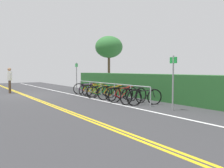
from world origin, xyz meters
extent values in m
cube|color=#353538|center=(0.00, 0.00, -0.03)|extent=(30.58, 10.77, 0.05)
cube|color=gold|center=(0.00, -0.08, 0.00)|extent=(27.52, 0.10, 0.00)
cube|color=gold|center=(0.00, 0.08, 0.00)|extent=(27.52, 0.10, 0.00)
cube|color=white|center=(0.00, 2.65, 0.00)|extent=(27.52, 0.12, 0.00)
cylinder|color=#9EA0A5|center=(0.81, 3.45, 0.42)|extent=(0.05, 0.05, 0.84)
cylinder|color=#9EA0A5|center=(2.20, 3.45, 0.42)|extent=(0.05, 0.05, 0.84)
cylinder|color=#9EA0A5|center=(3.59, 3.45, 0.42)|extent=(0.05, 0.05, 0.84)
cylinder|color=#9EA0A5|center=(4.98, 3.45, 0.42)|extent=(0.05, 0.05, 0.84)
cylinder|color=#9EA0A5|center=(6.37, 3.45, 0.42)|extent=(0.05, 0.05, 0.84)
cylinder|color=#9EA0A5|center=(7.76, 3.45, 0.42)|extent=(0.05, 0.05, 0.84)
cylinder|color=#9EA0A5|center=(4.29, 3.45, 0.84)|extent=(6.95, 0.04, 0.04)
torus|color=black|center=(1.52, 4.07, 0.34)|extent=(0.25, 0.73, 0.74)
torus|color=black|center=(1.26, 3.12, 0.34)|extent=(0.25, 0.73, 0.74)
cylinder|color=purple|center=(1.42, 3.71, 0.43)|extent=(0.18, 0.55, 0.50)
cylinder|color=purple|center=(1.41, 3.65, 0.65)|extent=(0.21, 0.65, 0.07)
cylinder|color=purple|center=(1.34, 3.39, 0.41)|extent=(0.08, 0.17, 0.45)
cylinder|color=purple|center=(1.31, 3.29, 0.26)|extent=(0.13, 0.35, 0.19)
cylinder|color=purple|center=(1.29, 3.23, 0.49)|extent=(0.10, 0.24, 0.31)
cylinder|color=purple|center=(1.51, 4.02, 0.50)|extent=(0.07, 0.14, 0.33)
cube|color=black|center=(1.32, 3.33, 0.66)|extent=(0.13, 0.21, 0.05)
cylinder|color=purple|center=(1.50, 3.97, 0.71)|extent=(0.45, 0.15, 0.03)
torus|color=black|center=(1.87, 4.05, 0.31)|extent=(0.19, 0.68, 0.68)
torus|color=black|center=(2.07, 3.05, 0.31)|extent=(0.19, 0.68, 0.68)
cylinder|color=orange|center=(1.95, 3.67, 0.39)|extent=(0.15, 0.58, 0.47)
cylinder|color=orange|center=(1.96, 3.61, 0.59)|extent=(0.17, 0.69, 0.07)
cylinder|color=orange|center=(2.02, 3.33, 0.38)|extent=(0.07, 0.17, 0.42)
cylinder|color=orange|center=(2.04, 3.22, 0.24)|extent=(0.11, 0.37, 0.17)
cylinder|color=orange|center=(2.05, 3.16, 0.45)|extent=(0.09, 0.26, 0.29)
cylinder|color=orange|center=(1.88, 4.00, 0.46)|extent=(0.06, 0.14, 0.31)
cube|color=black|center=(2.03, 3.27, 0.61)|extent=(0.12, 0.21, 0.05)
cylinder|color=orange|center=(1.89, 3.95, 0.66)|extent=(0.46, 0.12, 0.03)
torus|color=black|center=(2.69, 4.12, 0.34)|extent=(0.06, 0.73, 0.73)
torus|color=black|center=(2.68, 3.03, 0.34)|extent=(0.06, 0.73, 0.73)
cylinder|color=yellow|center=(2.69, 3.71, 0.42)|extent=(0.04, 0.62, 0.50)
cylinder|color=yellow|center=(2.69, 3.64, 0.64)|extent=(0.04, 0.74, 0.07)
cylinder|color=yellow|center=(2.68, 3.34, 0.40)|extent=(0.04, 0.18, 0.45)
cylinder|color=yellow|center=(2.68, 3.22, 0.26)|extent=(0.04, 0.39, 0.18)
cylinder|color=yellow|center=(2.68, 3.15, 0.48)|extent=(0.04, 0.27, 0.31)
cylinder|color=yellow|center=(2.69, 4.06, 0.50)|extent=(0.04, 0.14, 0.33)
cube|color=black|center=(2.68, 3.27, 0.65)|extent=(0.08, 0.20, 0.05)
cylinder|color=yellow|center=(2.69, 4.01, 0.71)|extent=(0.46, 0.03, 0.03)
torus|color=black|center=(3.31, 4.04, 0.30)|extent=(0.15, 0.67, 0.66)
torus|color=black|center=(3.17, 3.08, 0.30)|extent=(0.15, 0.67, 0.66)
cylinder|color=orange|center=(3.26, 3.68, 0.38)|extent=(0.11, 0.56, 0.45)
cylinder|color=orange|center=(3.25, 3.62, 0.58)|extent=(0.13, 0.66, 0.07)
cylinder|color=orange|center=(3.21, 3.35, 0.37)|extent=(0.06, 0.16, 0.41)
cylinder|color=orange|center=(3.19, 3.25, 0.24)|extent=(0.09, 0.35, 0.17)
cylinder|color=orange|center=(3.19, 3.18, 0.43)|extent=(0.07, 0.24, 0.28)
cylinder|color=orange|center=(3.30, 3.99, 0.45)|extent=(0.05, 0.13, 0.30)
cube|color=black|center=(3.20, 3.29, 0.59)|extent=(0.11, 0.21, 0.05)
cylinder|color=orange|center=(3.29, 3.94, 0.64)|extent=(0.46, 0.09, 0.03)
torus|color=black|center=(4.03, 3.82, 0.32)|extent=(0.23, 0.69, 0.70)
torus|color=black|center=(3.76, 2.77, 0.32)|extent=(0.23, 0.69, 0.70)
cylinder|color=#198C38|center=(3.93, 3.43, 0.40)|extent=(0.19, 0.61, 0.48)
cylinder|color=#198C38|center=(3.91, 3.36, 0.61)|extent=(0.22, 0.73, 0.07)
cylinder|color=#198C38|center=(3.84, 3.07, 0.39)|extent=(0.08, 0.18, 0.43)
cylinder|color=#198C38|center=(3.81, 2.95, 0.25)|extent=(0.13, 0.39, 0.18)
cylinder|color=#198C38|center=(3.79, 2.88, 0.46)|extent=(0.10, 0.27, 0.30)
cylinder|color=#198C38|center=(4.01, 3.77, 0.48)|extent=(0.07, 0.15, 0.32)
cube|color=black|center=(3.82, 3.00, 0.63)|extent=(0.13, 0.21, 0.05)
cylinder|color=#198C38|center=(4.00, 3.72, 0.68)|extent=(0.45, 0.14, 0.03)
torus|color=black|center=(4.69, 4.09, 0.35)|extent=(0.10, 0.75, 0.75)
torus|color=black|center=(4.62, 3.00, 0.35)|extent=(0.10, 0.75, 0.75)
cylinder|color=orange|center=(4.66, 3.68, 0.43)|extent=(0.07, 0.63, 0.51)
cylinder|color=orange|center=(4.66, 3.61, 0.66)|extent=(0.08, 0.75, 0.07)
cylinder|color=orange|center=(4.64, 3.31, 0.42)|extent=(0.05, 0.18, 0.46)
cylinder|color=orange|center=(4.64, 3.19, 0.27)|extent=(0.06, 0.40, 0.19)
cylinder|color=orange|center=(4.63, 3.12, 0.50)|extent=(0.05, 0.27, 0.32)
cylinder|color=orange|center=(4.68, 4.04, 0.51)|extent=(0.04, 0.15, 0.34)
cube|color=black|center=(4.64, 3.24, 0.67)|extent=(0.09, 0.20, 0.05)
cylinder|color=orange|center=(4.68, 3.98, 0.73)|extent=(0.46, 0.05, 0.03)
torus|color=black|center=(5.30, 4.09, 0.33)|extent=(0.08, 0.71, 0.71)
torus|color=black|center=(5.27, 3.06, 0.33)|extent=(0.08, 0.71, 0.71)
cylinder|color=black|center=(5.29, 3.70, 0.41)|extent=(0.06, 0.59, 0.48)
cylinder|color=black|center=(5.29, 3.64, 0.62)|extent=(0.06, 0.70, 0.07)
cylinder|color=black|center=(5.28, 3.35, 0.39)|extent=(0.04, 0.17, 0.43)
cylinder|color=black|center=(5.27, 3.24, 0.25)|extent=(0.05, 0.38, 0.18)
cylinder|color=black|center=(5.27, 3.17, 0.46)|extent=(0.04, 0.26, 0.30)
cylinder|color=black|center=(5.30, 4.04, 0.48)|extent=(0.04, 0.14, 0.32)
cube|color=black|center=(5.27, 3.29, 0.63)|extent=(0.09, 0.20, 0.05)
cylinder|color=black|center=(5.30, 3.99, 0.68)|extent=(0.46, 0.04, 0.03)
torus|color=black|center=(5.88, 3.87, 0.36)|extent=(0.08, 0.78, 0.78)
torus|color=black|center=(5.85, 2.87, 0.36)|extent=(0.08, 0.78, 0.78)
cylinder|color=red|center=(5.87, 3.50, 0.45)|extent=(0.05, 0.58, 0.53)
cylinder|color=red|center=(5.87, 3.43, 0.68)|extent=(0.06, 0.68, 0.07)
cylinder|color=red|center=(5.86, 3.16, 0.43)|extent=(0.04, 0.17, 0.48)
cylinder|color=red|center=(5.86, 3.05, 0.28)|extent=(0.05, 0.37, 0.19)
cylinder|color=red|center=(5.85, 2.98, 0.51)|extent=(0.04, 0.25, 0.33)
cylinder|color=red|center=(5.88, 3.82, 0.53)|extent=(0.04, 0.14, 0.35)
cube|color=black|center=(5.86, 3.09, 0.70)|extent=(0.09, 0.20, 0.05)
cylinder|color=red|center=(5.88, 3.77, 0.75)|extent=(0.46, 0.04, 0.03)
torus|color=black|center=(6.61, 3.89, 0.36)|extent=(0.15, 0.77, 0.77)
torus|color=black|center=(6.73, 2.92, 0.36)|extent=(0.15, 0.77, 0.77)
cylinder|color=black|center=(6.66, 3.53, 0.44)|extent=(0.10, 0.56, 0.52)
cylinder|color=black|center=(6.66, 3.46, 0.68)|extent=(0.12, 0.67, 0.07)
cylinder|color=black|center=(6.70, 3.20, 0.43)|extent=(0.06, 0.17, 0.47)
cylinder|color=black|center=(6.71, 3.09, 0.28)|extent=(0.08, 0.36, 0.19)
cylinder|color=black|center=(6.72, 3.02, 0.51)|extent=(0.07, 0.25, 0.32)
cylinder|color=black|center=(6.62, 3.84, 0.52)|extent=(0.05, 0.14, 0.35)
cube|color=black|center=(6.70, 3.13, 0.69)|extent=(0.10, 0.21, 0.05)
cylinder|color=black|center=(6.62, 3.80, 0.74)|extent=(0.46, 0.08, 0.03)
torus|color=black|center=(7.40, 4.03, 0.34)|extent=(0.24, 0.73, 0.74)
torus|color=black|center=(7.14, 3.06, 0.34)|extent=(0.24, 0.73, 0.74)
cylinder|color=black|center=(7.30, 3.67, 0.43)|extent=(0.18, 0.57, 0.51)
cylinder|color=black|center=(7.28, 3.60, 0.65)|extent=(0.21, 0.67, 0.07)
cylinder|color=black|center=(7.21, 3.33, 0.41)|extent=(0.08, 0.17, 0.46)
cylinder|color=black|center=(7.18, 3.23, 0.27)|extent=(0.13, 0.36, 0.19)
cylinder|color=black|center=(7.17, 3.16, 0.49)|extent=(0.10, 0.25, 0.31)
cylinder|color=black|center=(7.38, 3.98, 0.51)|extent=(0.07, 0.14, 0.34)
cube|color=black|center=(7.19, 3.27, 0.67)|extent=(0.13, 0.21, 0.05)
cylinder|color=black|center=(7.37, 3.93, 0.72)|extent=(0.45, 0.15, 0.03)
cylinder|color=#4C3826|center=(-2.02, -0.55, 0.43)|extent=(0.14, 0.14, 0.86)
cylinder|color=#4C3826|center=(-1.74, -0.57, 0.43)|extent=(0.14, 0.14, 0.86)
cylinder|color=silver|center=(-1.88, -0.56, 1.17)|extent=(0.32, 0.32, 0.61)
sphere|color=#8C6647|center=(-1.88, -0.56, 1.62)|extent=(0.23, 0.23, 0.23)
cylinder|color=silver|center=(-2.08, -0.54, 1.15)|extent=(0.09, 0.09, 0.55)
cylinder|color=silver|center=(-1.68, -0.58, 1.15)|extent=(0.09, 0.09, 0.55)
cylinder|color=gray|center=(0.17, 3.47, 1.05)|extent=(0.06, 0.06, 2.10)
cube|color=#198C33|center=(0.17, 3.47, 1.92)|extent=(0.36, 0.03, 0.24)
cylinder|color=gray|center=(8.94, 3.52, 1.07)|extent=(0.06, 0.06, 2.14)
cube|color=#198C33|center=(8.94, 3.52, 1.96)|extent=(0.36, 0.05, 0.24)
cube|color=#235626|center=(5.79, 5.51, 0.68)|extent=(15.95, 1.16, 1.36)
cylinder|color=brown|center=(-1.24, 7.09, 1.34)|extent=(0.20, 0.20, 2.69)
ellipsoid|color=#2D6B30|center=(-1.24, 7.09, 3.50)|extent=(2.29, 2.29, 1.81)
camera|label=1|loc=(15.11, -3.39, 1.57)|focal=37.07mm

